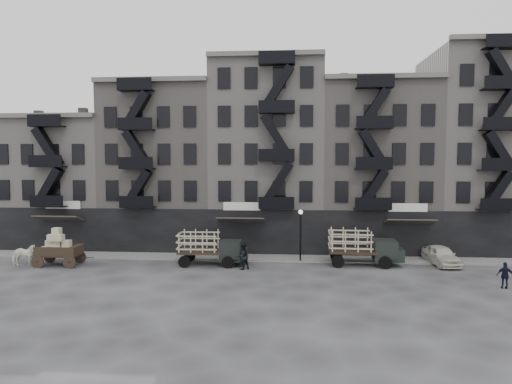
# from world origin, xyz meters

# --- Properties ---
(ground) EXTENTS (140.00, 140.00, 0.00)m
(ground) POSITION_xyz_m (0.00, 0.00, 0.00)
(ground) COLOR #38383A
(ground) RESTS_ON ground
(sidewalk) EXTENTS (55.00, 2.50, 0.15)m
(sidewalk) POSITION_xyz_m (0.00, 3.75, 0.07)
(sidewalk) COLOR slate
(sidewalk) RESTS_ON ground
(building_west) EXTENTS (10.00, 11.35, 13.20)m
(building_west) POSITION_xyz_m (-20.00, 9.83, 6.00)
(building_west) COLOR gray
(building_west) RESTS_ON ground
(building_midwest) EXTENTS (10.00, 11.35, 16.20)m
(building_midwest) POSITION_xyz_m (-10.00, 9.83, 7.50)
(building_midwest) COLOR gray
(building_midwest) RESTS_ON ground
(building_center) EXTENTS (10.00, 11.35, 18.20)m
(building_center) POSITION_xyz_m (-0.00, 9.82, 8.50)
(building_center) COLOR gray
(building_center) RESTS_ON ground
(building_mideast) EXTENTS (10.00, 11.35, 16.20)m
(building_mideast) POSITION_xyz_m (10.00, 9.83, 7.50)
(building_mideast) COLOR gray
(building_mideast) RESTS_ON ground
(building_east) EXTENTS (10.00, 11.35, 19.20)m
(building_east) POSITION_xyz_m (20.00, 9.82, 9.00)
(building_east) COLOR gray
(building_east) RESTS_ON ground
(lamp_post) EXTENTS (0.36, 0.36, 4.28)m
(lamp_post) POSITION_xyz_m (3.00, 2.60, 2.78)
(lamp_post) COLOR black
(lamp_post) RESTS_ON ground
(horse) EXTENTS (2.14, 1.04, 1.78)m
(horse) POSITION_xyz_m (-18.50, -0.50, 0.89)
(horse) COLOR silver
(horse) RESTS_ON ground
(wagon) EXTENTS (3.53, 1.92, 2.97)m
(wagon) POSITION_xyz_m (-15.99, 0.00, 1.70)
(wagon) COLOR black
(wagon) RESTS_ON ground
(stake_truck_west) EXTENTS (5.44, 2.35, 2.70)m
(stake_truck_west) POSITION_xyz_m (-4.09, 1.13, 1.54)
(stake_truck_west) COLOR black
(stake_truck_west) RESTS_ON ground
(stake_truck_east) EXTENTS (5.77, 2.56, 2.85)m
(stake_truck_east) POSITION_xyz_m (7.87, 1.94, 1.63)
(stake_truck_east) COLOR black
(stake_truck_east) RESTS_ON ground
(car_east) EXTENTS (2.28, 4.65, 1.52)m
(car_east) POSITION_xyz_m (14.10, 2.60, 0.76)
(car_east) COLOR beige
(car_east) RESTS_ON ground
(pedestrian_west) EXTENTS (0.68, 0.69, 1.60)m
(pedestrian_west) POSITION_xyz_m (-17.54, -0.25, 0.80)
(pedestrian_west) COLOR black
(pedestrian_west) RESTS_ON ground
(pedestrian_mid) EXTENTS (1.24, 1.20, 2.01)m
(pedestrian_mid) POSITION_xyz_m (-1.37, -0.12, 1.01)
(pedestrian_mid) COLOR black
(pedestrian_mid) RESTS_ON ground
(policeman) EXTENTS (1.07, 0.60, 1.72)m
(policeman) POSITION_xyz_m (15.99, -4.00, 0.86)
(policeman) COLOR black
(policeman) RESTS_ON ground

